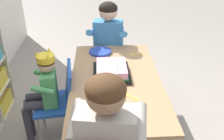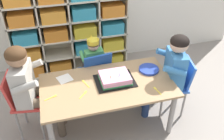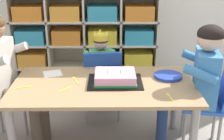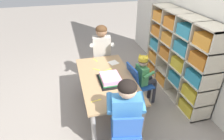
{
  "view_description": "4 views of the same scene",
  "coord_description": "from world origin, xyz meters",
  "views": [
    {
      "loc": [
        -1.76,
        0.13,
        1.63
      ],
      "look_at": [
        -0.03,
        0.03,
        0.67
      ],
      "focal_mm": 40.43,
      "sensor_mm": 36.0,
      "label": 1
    },
    {
      "loc": [
        -0.46,
        -1.87,
        2.13
      ],
      "look_at": [
        0.06,
        0.04,
        0.71
      ],
      "focal_mm": 38.9,
      "sensor_mm": 36.0,
      "label": 2
    },
    {
      "loc": [
        0.04,
        -2.03,
        1.47
      ],
      "look_at": [
        0.07,
        0.05,
        0.66
      ],
      "focal_mm": 48.06,
      "sensor_mm": 36.0,
      "label": 3
    },
    {
      "loc": [
        2.2,
        -0.49,
        2.01
      ],
      "look_at": [
        0.05,
        0.06,
        0.72
      ],
      "focal_mm": 30.88,
      "sensor_mm": 36.0,
      "label": 4
    }
  ],
  "objects": [
    {
      "name": "classroom_chair_blue",
      "position": [
        -0.02,
        0.47,
        0.41
      ],
      "size": [
        0.39,
        0.36,
        0.7
      ],
      "rotation": [
        0.0,
        0.0,
        3.26
      ],
      "color": "#1E4CA8",
      "rests_on": "ground"
    },
    {
      "name": "fork_at_table_front_edge",
      "position": [
        -0.22,
        0.07,
        0.57
      ],
      "size": [
        0.06,
        0.14,
        0.0
      ],
      "rotation": [
        0.0,
        0.0,
        5.04
      ],
      "color": "yellow",
      "rests_on": "activity_table"
    },
    {
      "name": "activity_table",
      "position": [
        0.0,
        0.0,
        0.5
      ],
      "size": [
        1.35,
        0.73,
        0.57
      ],
      "color": "#A37F56",
      "rests_on": "ground"
    },
    {
      "name": "birthday_cake_on_tray",
      "position": [
        0.09,
        0.03,
        0.61
      ],
      "size": [
        0.4,
        0.31,
        0.12
      ],
      "color": "black",
      "rests_on": "activity_table"
    },
    {
      "name": "fork_by_napkin",
      "position": [
        0.45,
        -0.22,
        0.57
      ],
      "size": [
        0.04,
        0.13,
        0.0
      ],
      "rotation": [
        0.0,
        0.0,
        4.89
      ],
      "color": "yellow",
      "rests_on": "activity_table"
    },
    {
      "name": "fork_near_cake_tray",
      "position": [
        -0.56,
        -0.06,
        0.57
      ],
      "size": [
        0.12,
        0.06,
        0.0
      ],
      "rotation": [
        0.0,
        0.0,
        3.53
      ],
      "color": "yellow",
      "rests_on": "activity_table"
    },
    {
      "name": "classroom_chair_guest_side",
      "position": [
        0.82,
        0.02,
        0.41
      ],
      "size": [
        0.39,
        0.37,
        0.69
      ],
      "rotation": [
        0.0,
        0.0,
        -1.77
      ],
      "color": "blue",
      "rests_on": "ground"
    },
    {
      "name": "paper_napkin_square",
      "position": [
        -0.41,
        0.21,
        0.57
      ],
      "size": [
        0.18,
        0.18,
        0.0
      ],
      "primitive_type": "cube",
      "rotation": [
        0.0,
        0.0,
        0.33
      ],
      "color": "white",
      "rests_on": "activity_table"
    },
    {
      "name": "storage_cubby_shelf",
      "position": [
        -0.22,
        1.23,
        0.66
      ],
      "size": [
        1.6,
        0.33,
        1.33
      ],
      "color": "beige",
      "rests_on": "ground"
    },
    {
      "name": "child_with_crown",
      "position": [
        -0.03,
        0.58,
        0.53
      ],
      "size": [
        0.31,
        0.32,
        0.85
      ],
      "rotation": [
        0.0,
        0.0,
        3.26
      ],
      "color": "#4C9E5B",
      "rests_on": "ground"
    },
    {
      "name": "paper_plate_stack",
      "position": [
        0.5,
        0.12,
        0.58
      ],
      "size": [
        0.22,
        0.22,
        0.02
      ],
      "primitive_type": "cylinder",
      "color": "#233DA3",
      "rests_on": "activity_table"
    },
    {
      "name": "guest_at_table_side",
      "position": [
        0.71,
        0.04,
        0.62
      ],
      "size": [
        0.46,
        0.45,
        1.01
      ],
      "rotation": [
        0.0,
        0.0,
        -1.77
      ],
      "color": "#3D7FBC",
      "rests_on": "ground"
    },
    {
      "name": "adult_helper_seated",
      "position": [
        -0.74,
        0.09,
        0.67
      ],
      "size": [
        0.45,
        0.44,
        1.07
      ],
      "rotation": [
        0.0,
        0.0,
        1.41
      ],
      "color": "#B2ADA3",
      "rests_on": "ground"
    },
    {
      "name": "fork_beside_plate_stack",
      "position": [
        -0.26,
        -0.09,
        0.57
      ],
      "size": [
        0.09,
        0.1,
        0.0
      ],
      "rotation": [
        0.0,
        0.0,
        3.97
      ],
      "color": "yellow",
      "rests_on": "activity_table"
    }
  ]
}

